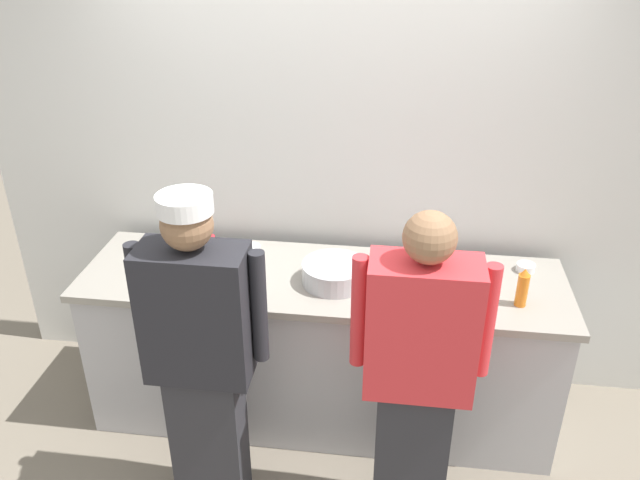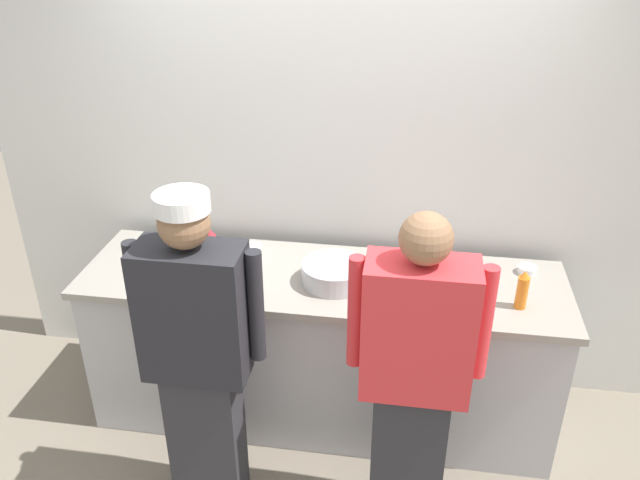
{
  "view_description": "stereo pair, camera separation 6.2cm",
  "coord_description": "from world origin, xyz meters",
  "px_view_note": "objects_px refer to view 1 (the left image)",
  "views": [
    {
      "loc": [
        0.37,
        -2.49,
        2.67
      ],
      "look_at": [
        -0.02,
        0.42,
        1.12
      ],
      "focal_mm": 36.05,
      "sensor_mm": 36.0,
      "label": 1
    },
    {
      "loc": [
        0.43,
        -2.48,
        2.67
      ],
      "look_at": [
        -0.02,
        0.42,
        1.12
      ],
      "focal_mm": 36.05,
      "sensor_mm": 36.0,
      "label": 2
    }
  ],
  "objects_px": {
    "chef_near_left": "(201,355)",
    "chef_center": "(418,373)",
    "plate_stack_front": "(216,269)",
    "squeeze_bottle_secondary": "(523,288)",
    "mixing_bowl_steel": "(334,273)",
    "ramekin_green_sauce": "(388,267)",
    "ramekin_red_sauce": "(526,267)",
    "plate_stack_rear": "(155,271)",
    "squeeze_bottle_primary": "(210,245)",
    "sheet_tray": "(440,285)",
    "ramekin_yellow_sauce": "(251,250)"
  },
  "relations": [
    {
      "from": "chef_near_left",
      "to": "chef_center",
      "type": "relative_size",
      "value": 1.02
    },
    {
      "from": "plate_stack_front",
      "to": "squeeze_bottle_secondary",
      "type": "distance_m",
      "value": 1.54
    },
    {
      "from": "mixing_bowl_steel",
      "to": "ramekin_green_sauce",
      "type": "relative_size",
      "value": 3.88
    },
    {
      "from": "chef_near_left",
      "to": "ramekin_red_sauce",
      "type": "relative_size",
      "value": 16.9
    },
    {
      "from": "chef_center",
      "to": "mixing_bowl_steel",
      "type": "distance_m",
      "value": 0.75
    },
    {
      "from": "chef_center",
      "to": "plate_stack_rear",
      "type": "relative_size",
      "value": 7.79
    },
    {
      "from": "mixing_bowl_steel",
      "to": "squeeze_bottle_primary",
      "type": "bearing_deg",
      "value": 167.35
    },
    {
      "from": "plate_stack_front",
      "to": "plate_stack_rear",
      "type": "xyz_separation_m",
      "value": [
        -0.33,
        -0.02,
        -0.02
      ]
    },
    {
      "from": "chef_near_left",
      "to": "sheet_tray",
      "type": "xyz_separation_m",
      "value": [
        1.06,
        0.66,
        0.05
      ]
    },
    {
      "from": "ramekin_yellow_sauce",
      "to": "chef_near_left",
      "type": "bearing_deg",
      "value": -91.89
    },
    {
      "from": "sheet_tray",
      "to": "squeeze_bottle_primary",
      "type": "xyz_separation_m",
      "value": [
        -1.24,
        0.13,
        0.07
      ]
    },
    {
      "from": "squeeze_bottle_primary",
      "to": "ramekin_green_sauce",
      "type": "relative_size",
      "value": 2.03
    },
    {
      "from": "squeeze_bottle_secondary",
      "to": "ramekin_green_sauce",
      "type": "relative_size",
      "value": 2.36
    },
    {
      "from": "plate_stack_front",
      "to": "squeeze_bottle_primary",
      "type": "distance_m",
      "value": 0.21
    },
    {
      "from": "plate_stack_front",
      "to": "plate_stack_rear",
      "type": "height_order",
      "value": "plate_stack_front"
    },
    {
      "from": "ramekin_yellow_sauce",
      "to": "sheet_tray",
      "type": "bearing_deg",
      "value": -11.97
    },
    {
      "from": "squeeze_bottle_primary",
      "to": "ramekin_red_sauce",
      "type": "xyz_separation_m",
      "value": [
        1.7,
        0.09,
        -0.06
      ]
    },
    {
      "from": "chef_center",
      "to": "plate_stack_front",
      "type": "bearing_deg",
      "value": 151.45
    },
    {
      "from": "ramekin_red_sauce",
      "to": "ramekin_yellow_sauce",
      "type": "height_order",
      "value": "ramekin_yellow_sauce"
    },
    {
      "from": "ramekin_red_sauce",
      "to": "squeeze_bottle_secondary",
      "type": "bearing_deg",
      "value": -102.6
    },
    {
      "from": "plate_stack_front",
      "to": "ramekin_yellow_sauce",
      "type": "bearing_deg",
      "value": 65.94
    },
    {
      "from": "squeeze_bottle_primary",
      "to": "ramekin_green_sauce",
      "type": "distance_m",
      "value": 0.98
    },
    {
      "from": "ramekin_red_sauce",
      "to": "ramekin_green_sauce",
      "type": "height_order",
      "value": "ramekin_green_sauce"
    },
    {
      "from": "squeeze_bottle_secondary",
      "to": "chef_center",
      "type": "bearing_deg",
      "value": -133.83
    },
    {
      "from": "mixing_bowl_steel",
      "to": "squeeze_bottle_secondary",
      "type": "relative_size",
      "value": 1.64
    },
    {
      "from": "chef_near_left",
      "to": "ramekin_green_sauce",
      "type": "relative_size",
      "value": 19.25
    },
    {
      "from": "squeeze_bottle_primary",
      "to": "ramekin_green_sauce",
      "type": "xyz_separation_m",
      "value": [
        0.98,
        -0.01,
        -0.06
      ]
    },
    {
      "from": "mixing_bowl_steel",
      "to": "squeeze_bottle_primary",
      "type": "relative_size",
      "value": 1.91
    },
    {
      "from": "mixing_bowl_steel",
      "to": "ramekin_red_sauce",
      "type": "relative_size",
      "value": 3.4
    },
    {
      "from": "sheet_tray",
      "to": "ramekin_red_sauce",
      "type": "bearing_deg",
      "value": 26.26
    },
    {
      "from": "plate_stack_front",
      "to": "squeeze_bottle_primary",
      "type": "xyz_separation_m",
      "value": [
        -0.08,
        0.19,
        0.04
      ]
    },
    {
      "from": "squeeze_bottle_primary",
      "to": "ramekin_yellow_sauce",
      "type": "relative_size",
      "value": 1.64
    },
    {
      "from": "ramekin_yellow_sauce",
      "to": "plate_stack_front",
      "type": "bearing_deg",
      "value": -114.06
    },
    {
      "from": "chef_near_left",
      "to": "plate_stack_front",
      "type": "height_order",
      "value": "chef_near_left"
    },
    {
      "from": "chef_near_left",
      "to": "plate_stack_front",
      "type": "relative_size",
      "value": 6.81
    },
    {
      "from": "mixing_bowl_steel",
      "to": "ramekin_red_sauce",
      "type": "height_order",
      "value": "mixing_bowl_steel"
    },
    {
      "from": "chef_near_left",
      "to": "ramekin_green_sauce",
      "type": "height_order",
      "value": "chef_near_left"
    },
    {
      "from": "squeeze_bottle_primary",
      "to": "ramekin_yellow_sauce",
      "type": "xyz_separation_m",
      "value": [
        0.21,
        0.09,
        -0.06
      ]
    },
    {
      "from": "plate_stack_front",
      "to": "mixing_bowl_steel",
      "type": "relative_size",
      "value": 0.73
    },
    {
      "from": "chef_near_left",
      "to": "ramekin_red_sauce",
      "type": "bearing_deg",
      "value": 30.09
    },
    {
      "from": "mixing_bowl_steel",
      "to": "ramekin_yellow_sauce",
      "type": "bearing_deg",
      "value": 153.9
    },
    {
      "from": "mixing_bowl_steel",
      "to": "sheet_tray",
      "type": "height_order",
      "value": "mixing_bowl_steel"
    },
    {
      "from": "chef_near_left",
      "to": "plate_stack_rear",
      "type": "relative_size",
      "value": 7.93
    },
    {
      "from": "squeeze_bottle_secondary",
      "to": "ramekin_red_sauce",
      "type": "bearing_deg",
      "value": 77.4
    },
    {
      "from": "chef_center",
      "to": "squeeze_bottle_secondary",
      "type": "distance_m",
      "value": 0.73
    },
    {
      "from": "squeeze_bottle_secondary",
      "to": "ramekin_yellow_sauce",
      "type": "distance_m",
      "value": 1.46
    },
    {
      "from": "plate_stack_rear",
      "to": "squeeze_bottle_secondary",
      "type": "height_order",
      "value": "squeeze_bottle_secondary"
    },
    {
      "from": "mixing_bowl_steel",
      "to": "ramekin_green_sauce",
      "type": "bearing_deg",
      "value": 29.13
    },
    {
      "from": "plate_stack_front",
      "to": "ramekin_red_sauce",
      "type": "relative_size",
      "value": 2.48
    },
    {
      "from": "chef_center",
      "to": "plate_stack_front",
      "type": "xyz_separation_m",
      "value": [
        -1.05,
        0.57,
        0.11
      ]
    }
  ]
}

